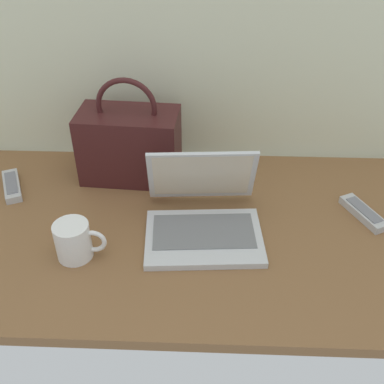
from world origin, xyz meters
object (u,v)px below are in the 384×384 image
at_px(laptop, 203,216).
at_px(handbag, 130,144).
at_px(remote_control_near, 363,213).
at_px(remote_control_far, 12,186).
at_px(coffee_mug, 74,240).

distance_m(laptop, handbag, 0.35).
distance_m(laptop, remote_control_near, 0.46).
bearing_deg(remote_control_far, coffee_mug, -46.43).
bearing_deg(remote_control_far, handbag, 13.92).
bearing_deg(remote_control_far, remote_control_near, -4.94).
height_order(laptop, remote_control_far, laptop).
height_order(laptop, coffee_mug, laptop).
relative_size(laptop, remote_control_far, 1.97).
xyz_separation_m(remote_control_far, handbag, (0.36, 0.09, 0.10)).
height_order(laptop, remote_control_near, laptop).
distance_m(coffee_mug, remote_control_far, 0.39).
height_order(coffee_mug, remote_control_near, coffee_mug).
relative_size(remote_control_far, handbag, 0.50).
bearing_deg(remote_control_near, coffee_mug, -166.18).
distance_m(remote_control_near, remote_control_far, 1.05).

